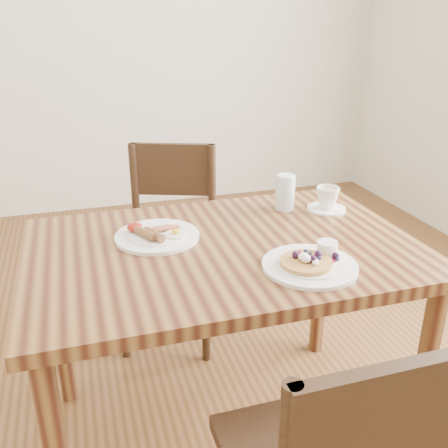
% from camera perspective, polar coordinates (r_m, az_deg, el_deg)
% --- Properties ---
extents(ground, '(5.00, 5.00, 0.00)m').
position_cam_1_polar(ground, '(1.99, 0.00, -22.37)').
color(ground, '#503216').
rests_on(ground, ground).
extents(dining_table, '(1.20, 0.80, 0.75)m').
position_cam_1_polar(dining_table, '(1.59, 0.00, -5.61)').
color(dining_table, brown).
rests_on(dining_table, ground).
extents(chair_far, '(0.54, 0.54, 0.88)m').
position_cam_1_polar(chair_far, '(2.27, -6.14, -1.24)').
color(chair_far, '#332112').
rests_on(chair_far, ground).
extents(pancake_plate, '(0.27, 0.27, 0.06)m').
position_cam_1_polar(pancake_plate, '(1.43, 9.90, -4.38)').
color(pancake_plate, white).
rests_on(pancake_plate, dining_table).
extents(breakfast_plate, '(0.27, 0.27, 0.04)m').
position_cam_1_polar(breakfast_plate, '(1.61, -7.79, -1.24)').
color(breakfast_plate, white).
rests_on(breakfast_plate, dining_table).
extents(teacup_saucer, '(0.14, 0.14, 0.09)m').
position_cam_1_polar(teacup_saucer, '(1.85, 11.71, 2.73)').
color(teacup_saucer, white).
rests_on(teacup_saucer, dining_table).
extents(water_glass, '(0.07, 0.07, 0.13)m').
position_cam_1_polar(water_glass, '(1.83, 7.00, 3.61)').
color(water_glass, silver).
rests_on(water_glass, dining_table).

